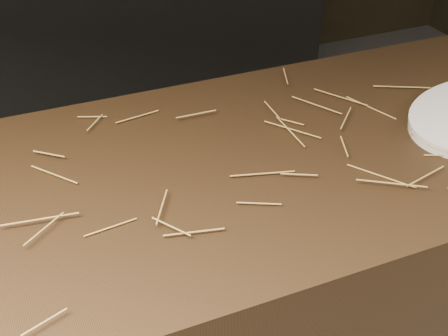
% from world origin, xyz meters
% --- Properties ---
extents(main_counter, '(2.40, 0.70, 0.90)m').
position_xyz_m(main_counter, '(0.00, 0.30, 0.45)').
color(main_counter, black).
rests_on(main_counter, ground).
extents(back_counter, '(1.82, 0.62, 0.84)m').
position_xyz_m(back_counter, '(0.30, 2.18, 0.42)').
color(back_counter, black).
rests_on(back_counter, ground).
extents(straw_bedding, '(1.40, 0.60, 0.02)m').
position_xyz_m(straw_bedding, '(0.00, 0.30, 0.91)').
color(straw_bedding, '#A47838').
rests_on(straw_bedding, main_counter).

